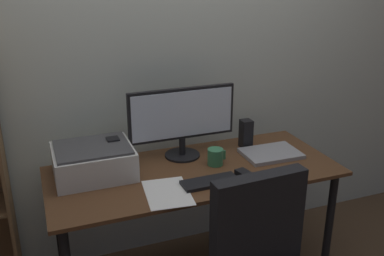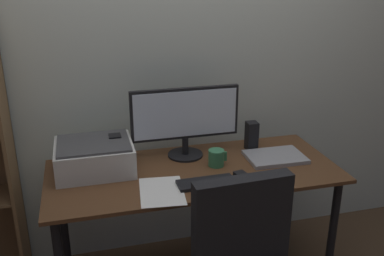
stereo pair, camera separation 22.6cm
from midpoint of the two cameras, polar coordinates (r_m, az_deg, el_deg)
The scene contains 11 objects.
back_wall at distance 2.62m, azimuth -0.10°, elevation 10.31°, with size 6.40×0.10×2.60m, color beige.
desk at distance 2.38m, azimuth 2.99°, elevation -7.45°, with size 1.55×0.66×0.74m.
monitor at distance 2.41m, azimuth 1.87°, elevation 1.38°, with size 0.61×0.20×0.40m.
keyboard at distance 2.19m, azimuth 4.86°, elevation -7.20°, with size 0.29×0.11×0.02m, color black.
mouse at distance 2.25m, azimuth 9.49°, elevation -6.39°, with size 0.06×0.10×0.03m, color black.
coffee_mug at distance 2.37m, azimuth 5.94°, elevation -3.96°, with size 0.10×0.09×0.09m.
laptop at distance 2.52m, azimuth 13.36°, elevation -3.75°, with size 0.32×0.23×0.02m, color #99999E.
speaker_left at distance 2.38m, azimuth -7.28°, elevation -2.87°, with size 0.06×0.07×0.17m, color black.
speaker_right at distance 2.59m, azimuth 10.29°, elevation -1.07°, with size 0.06×0.07×0.17m, color black.
printer at distance 2.33m, azimuth -9.93°, elevation -3.73°, with size 0.40×0.34×0.16m.
paper_sheet at distance 2.12m, azimuth -0.91°, elevation -8.33°, with size 0.21×0.30×0.00m, color white.
Camera 2 is at (-0.55, -2.03, 1.77)m, focal length 40.81 mm.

